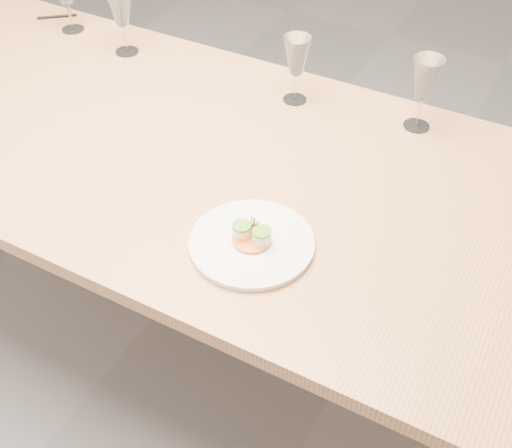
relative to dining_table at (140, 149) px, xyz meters
The scene contains 7 objects.
ground 0.68m from the dining_table, ahead, with size 7.00×7.00×0.00m, color slate.
dining_table is the anchor object (origin of this frame).
dinner_plate 0.56m from the dining_table, 26.47° to the right, with size 0.28×0.28×0.07m.
ballpoint_pen 0.78m from the dining_table, 147.23° to the left, with size 0.11×0.09×0.01m.
wine_glass_1 0.50m from the dining_table, 130.36° to the left, with size 0.09×0.09×0.22m.
wine_glass_2 0.51m from the dining_table, 47.05° to the left, with size 0.08×0.08×0.20m.
wine_glass_3 0.80m from the dining_table, 29.48° to the left, with size 0.08×0.08×0.21m.
Camera 1 is at (0.99, -1.13, 1.76)m, focal length 45.00 mm.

